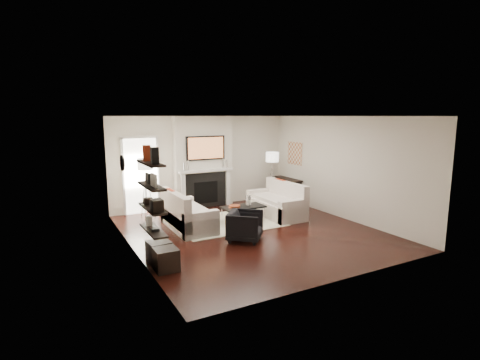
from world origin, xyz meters
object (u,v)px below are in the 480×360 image
ottoman_near (159,252)px  armchair (245,224)px  loveseat_right_base (276,208)px  lamp_left_shade (145,164)px  lamp_right_shade (272,157)px  coffee_table (243,207)px  loveseat_left_base (189,220)px

ottoman_near → armchair: bearing=8.9°
loveseat_right_base → ottoman_near: 4.12m
lamp_left_shade → loveseat_right_base: bearing=-26.1°
loveseat_right_base → lamp_right_shade: size_ratio=4.50×
coffee_table → armchair: size_ratio=1.53×
coffee_table → ottoman_near: coffee_table is taller
loveseat_left_base → lamp_right_shade: bearing=21.8°
loveseat_right_base → coffee_table: size_ratio=1.64×
lamp_left_shade → ottoman_near: size_ratio=1.00×
loveseat_right_base → armchair: (-1.74, -1.38, 0.15)m
coffee_table → ottoman_near: 3.12m
loveseat_left_base → lamp_right_shade: lamp_right_shade is taller
loveseat_left_base → lamp_left_shade: bearing=113.0°
armchair → ottoman_near: 2.05m
lamp_right_shade → ottoman_near: bearing=-145.8°
loveseat_left_base → lamp_left_shade: (-0.63, 1.48, 1.24)m
loveseat_left_base → ottoman_near: size_ratio=4.50×
lamp_left_shade → lamp_right_shade: size_ratio=1.00×
lamp_right_shade → lamp_left_shade: bearing=177.5°
coffee_table → lamp_right_shade: 2.58m
coffee_table → lamp_left_shade: size_ratio=2.75×
coffee_table → loveseat_right_base: bearing=5.6°
lamp_left_shade → lamp_right_shade: (3.90, -0.17, 0.00)m
coffee_table → armchair: 1.44m
loveseat_right_base → lamp_left_shade: size_ratio=4.50×
armchair → lamp_right_shade: 3.87m
loveseat_right_base → ottoman_near: size_ratio=4.50×
armchair → ottoman_near: bearing=139.6°
loveseat_left_base → ottoman_near: bearing=-125.4°
coffee_table → ottoman_near: size_ratio=2.75×
lamp_left_shade → lamp_right_shade: 3.90m
armchair → ottoman_near: size_ratio=1.80×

